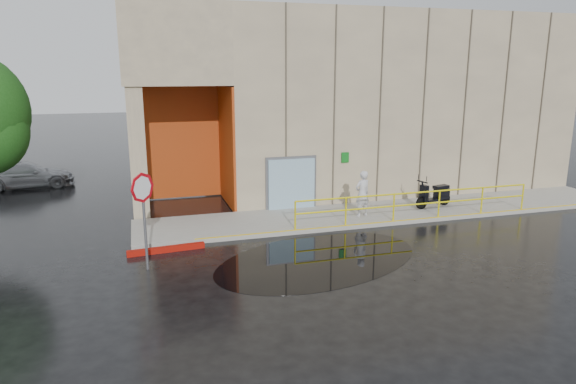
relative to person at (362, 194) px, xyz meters
name	(u,v)px	position (x,y,z in m)	size (l,w,h in m)	color
ground	(343,264)	(-2.43, -4.03, -1.03)	(120.00, 120.00, 0.00)	black
sidewalk	(393,212)	(1.57, 0.47, -0.95)	(20.00, 3.00, 0.15)	gray
building	(355,98)	(2.67, 6.96, 3.18)	(20.00, 10.17, 8.00)	gray
guardrail	(417,205)	(1.82, -0.88, -0.35)	(9.56, 0.06, 1.03)	yellow
person	(362,194)	(0.00, 0.00, 0.00)	(0.64, 0.42, 1.76)	silver
scooter	(435,188)	(3.36, 0.40, -0.09)	(1.81, 0.94, 1.38)	black
stop_sign	(143,200)	(-7.98, -2.86, 1.02)	(0.63, 0.63, 2.84)	slate
red_curb	(166,249)	(-7.37, -1.53, -0.94)	(2.40, 0.18, 0.18)	#930F06
puddle	(319,259)	(-2.99, -3.49, -1.03)	(6.81, 4.19, 0.01)	black
car_c	(25,175)	(-13.30, 9.61, -0.40)	(1.77, 4.35, 1.26)	#989A9F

